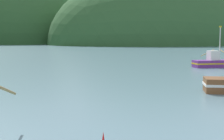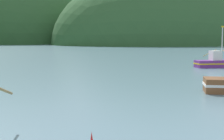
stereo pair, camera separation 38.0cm
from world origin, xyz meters
name	(u,v)px [view 2 (the right image)]	position (x,y,z in m)	size (l,w,h in m)	color
hill_far_center	(156,44)	(57.61, 183.35, 0.00)	(117.40, 93.92, 80.11)	#2D562D
hill_mid_right	(8,43)	(-27.36, 245.02, 0.00)	(141.62, 113.30, 94.03)	#2D562D
fishing_boat_purple	(218,62)	(15.90, 45.90, 0.69)	(6.78, 9.61, 5.72)	#6B2D84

